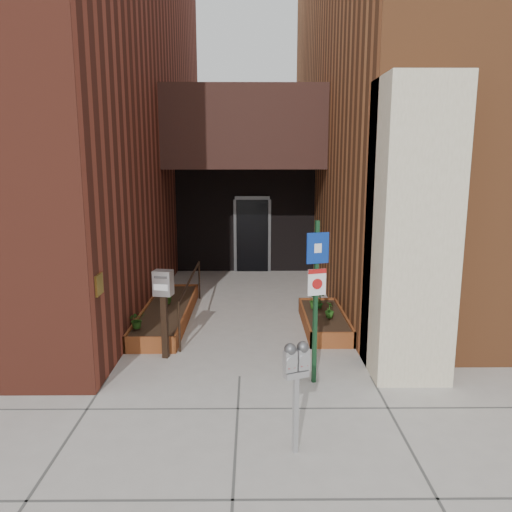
{
  "coord_description": "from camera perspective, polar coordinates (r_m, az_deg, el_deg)",
  "views": [
    {
      "loc": [
        0.19,
        -7.09,
        3.27
      ],
      "look_at": [
        0.26,
        1.8,
        1.52
      ],
      "focal_mm": 35.0,
      "sensor_mm": 36.0,
      "label": 1
    }
  ],
  "objects": [
    {
      "name": "ground",
      "position": [
        7.81,
        -1.89,
        -13.6
      ],
      "size": [
        80.0,
        80.0,
        0.0
      ],
      "primitive_type": "plane",
      "color": "#9E9991",
      "rests_on": "ground"
    },
    {
      "name": "parking_meter",
      "position": [
        5.6,
        4.62,
        -12.64
      ],
      "size": [
        0.3,
        0.2,
        1.31
      ],
      "color": "#AAAAAD",
      "rests_on": "ground"
    },
    {
      "name": "shrub_right_c",
      "position": [
        10.08,
        6.77,
        -5.05
      ],
      "size": [
        0.31,
        0.31,
        0.34
      ],
      "primitive_type": "imported",
      "rotation": [
        0.0,
        0.0,
        4.71
      ],
      "color": "#295E1A",
      "rests_on": "planter_right"
    },
    {
      "name": "shrub_left_c",
      "position": [
        10.6,
        -10.14,
        -4.25
      ],
      "size": [
        0.27,
        0.27,
        0.38
      ],
      "primitive_type": "imported",
      "rotation": [
        0.0,
        0.0,
        3.52
      ],
      "color": "#1C5B1A",
      "rests_on": "planter_left"
    },
    {
      "name": "shrub_left_b",
      "position": [
        10.52,
        -10.2,
        -4.37
      ],
      "size": [
        0.29,
        0.29,
        0.38
      ],
      "primitive_type": "imported",
      "rotation": [
        0.0,
        0.0,
        2.44
      ],
      "color": "#2D621C",
      "rests_on": "planter_left"
    },
    {
      "name": "architecture",
      "position": [
        14.1,
        -2.08,
        18.09
      ],
      "size": [
        20.0,
        14.6,
        10.0
      ],
      "color": "maroon",
      "rests_on": "ground"
    },
    {
      "name": "shrub_left_d",
      "position": [
        11.37,
        -10.81,
        -3.28
      ],
      "size": [
        0.26,
        0.26,
        0.35
      ],
      "primitive_type": "imported",
      "rotation": [
        0.0,
        0.0,
        5.42
      ],
      "color": "#255518",
      "rests_on": "planter_left"
    },
    {
      "name": "planter_left",
      "position": [
        10.43,
        -10.12,
        -6.54
      ],
      "size": [
        0.9,
        3.6,
        0.3
      ],
      "color": "brown",
      "rests_on": "ground"
    },
    {
      "name": "shrub_right_b",
      "position": [
        10.11,
        7.37,
        -4.95
      ],
      "size": [
        0.24,
        0.24,
        0.36
      ],
      "primitive_type": "imported",
      "rotation": [
        0.0,
        0.0,
        2.82
      ],
      "color": "#1B5D1A",
      "rests_on": "planter_right"
    },
    {
      "name": "shrub_left_a",
      "position": [
        9.15,
        -13.45,
        -7.07
      ],
      "size": [
        0.39,
        0.39,
        0.32
      ],
      "primitive_type": "imported",
      "rotation": [
        0.0,
        0.0,
        0.53
      ],
      "color": "#234E16",
      "rests_on": "planter_left"
    },
    {
      "name": "sign_post",
      "position": [
        7.17,
        6.91,
        -3.36
      ],
      "size": [
        0.32,
        0.12,
        2.41
      ],
      "color": "#14391E",
      "rests_on": "ground"
    },
    {
      "name": "handrail",
      "position": [
        10.14,
        -7.5,
        -3.36
      ],
      "size": [
        0.04,
        3.34,
        0.9
      ],
      "color": "black",
      "rests_on": "ground"
    },
    {
      "name": "payment_dropbox",
      "position": [
        8.28,
        -10.51,
        -4.44
      ],
      "size": [
        0.33,
        0.27,
        1.49
      ],
      "color": "black",
      "rests_on": "ground"
    },
    {
      "name": "shrub_right_a",
      "position": [
        9.57,
        8.41,
        -6.11
      ],
      "size": [
        0.17,
        0.17,
        0.3
      ],
      "primitive_type": "imported",
      "rotation": [
        0.0,
        0.0,
        1.59
      ],
      "color": "#27631C",
      "rests_on": "planter_right"
    },
    {
      "name": "planter_right",
      "position": [
        9.91,
        7.79,
        -7.42
      ],
      "size": [
        0.8,
        2.2,
        0.3
      ],
      "color": "brown",
      "rests_on": "ground"
    }
  ]
}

